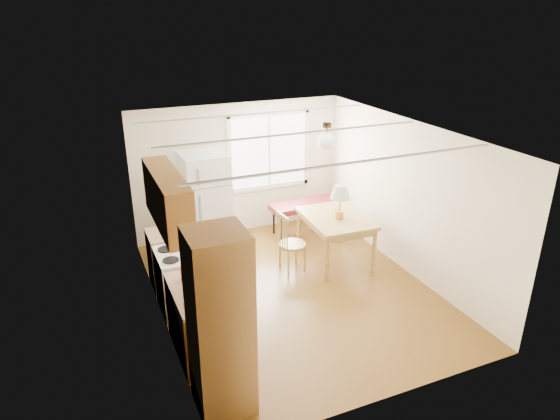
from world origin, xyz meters
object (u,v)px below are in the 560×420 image
refrigerator (205,204)px  bench (305,206)px  chair (287,239)px  dining_table (336,222)px

refrigerator → bench: 1.99m
bench → chair: (-0.93, -1.27, 0.03)m
bench → chair: bearing=-128.9°
bench → dining_table: (-0.03, -1.24, 0.16)m
bench → dining_table: 1.26m
dining_table → chair: size_ratio=1.33×
refrigerator → dining_table: size_ratio=1.34×
refrigerator → bench: size_ratio=1.33×
bench → refrigerator: bearing=179.0°
chair → dining_table: bearing=-2.1°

